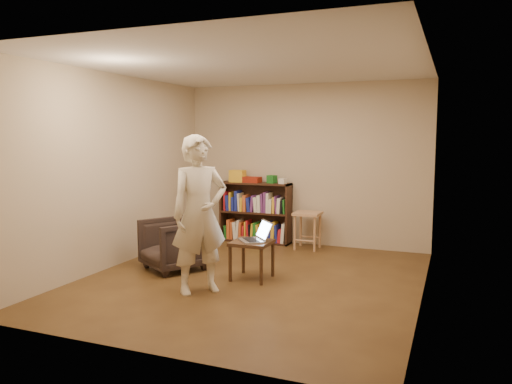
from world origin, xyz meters
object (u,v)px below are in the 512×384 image
at_px(bookshelf, 256,216).
at_px(person, 199,214).
at_px(side_table, 252,247).
at_px(laptop, 256,236).
at_px(stool, 308,219).
at_px(armchair, 174,244).

relative_size(bookshelf, person, 0.67).
height_order(side_table, laptop, laptop).
relative_size(laptop, person, 0.28).
bearing_deg(side_table, person, -116.63).
bearing_deg(bookshelf, laptop, -68.01).
xyz_separation_m(bookshelf, laptop, (0.81, -2.02, 0.10)).
distance_m(bookshelf, laptop, 2.18).
distance_m(stool, armchair, 2.26).
bearing_deg(armchair, side_table, 30.16).
bearing_deg(stool, person, -101.83).
relative_size(stool, armchair, 0.78).
height_order(side_table, person, person).
height_order(stool, laptop, laptop).
distance_m(bookshelf, side_table, 2.19).
bearing_deg(stool, side_table, -95.68).
xyz_separation_m(side_table, laptop, (0.04, 0.03, 0.14)).
bearing_deg(armchair, stool, 85.70).
relative_size(stool, laptop, 1.18).
xyz_separation_m(stool, person, (-0.53, -2.55, 0.42)).
bearing_deg(side_table, laptop, 34.47).
bearing_deg(laptop, bookshelf, 160.68).
relative_size(stool, person, 0.33).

